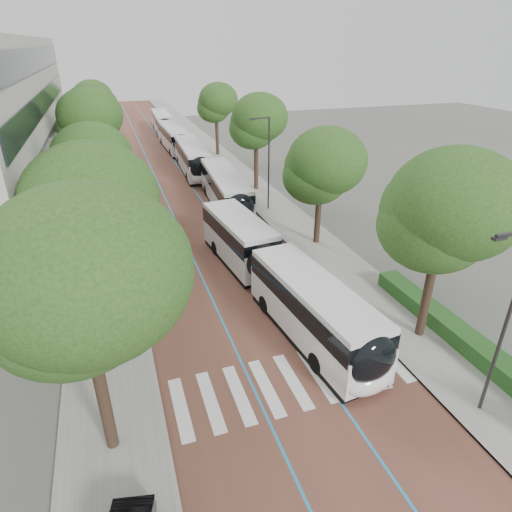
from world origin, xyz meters
The scene contains 20 objects.
ground centered at (0.00, 0.00, 0.00)m, with size 160.00×160.00×0.00m, color #51544C.
road centered at (0.00, 40.00, 0.01)m, with size 11.00×140.00×0.02m, color brown.
sidewalk_left centered at (-7.50, 40.00, 0.06)m, with size 4.00×140.00×0.12m, color gray.
sidewalk_right centered at (7.50, 40.00, 0.06)m, with size 4.00×140.00×0.12m, color gray.
kerb_left centered at (-5.60, 40.00, 0.06)m, with size 0.20×140.00×0.14m, color gray.
kerb_right centered at (5.60, 40.00, 0.06)m, with size 0.20×140.00×0.14m, color gray.
zebra_crossing centered at (0.20, 1.00, 0.03)m, with size 10.55×3.60×0.01m.
lane_line_left centered at (-1.60, 40.00, 0.02)m, with size 0.12×126.00×0.01m, color teal.
lane_line_right centered at (1.60, 40.00, 0.02)m, with size 0.12×126.00×0.01m, color teal.
hedge centered at (9.10, 0.00, 0.52)m, with size 1.20×14.00×0.80m, color #194317.
streetlight_near centered at (6.62, -3.00, 4.82)m, with size 1.82×0.20×8.00m.
streetlight_far centered at (6.62, 22.00, 4.82)m, with size 1.82×0.20×8.00m.
lamp_post_left centered at (-6.10, 8.00, 4.12)m, with size 0.14×0.14×8.00m, color #2E2E30.
trees_left centered at (-7.50, 22.04, 6.58)m, with size 6.46×60.88×9.74m.
trees_right centered at (7.70, 19.15, 6.29)m, with size 5.94×47.45×9.09m.
lead_bus centered at (1.96, 7.44, 1.63)m, with size 4.37×18.55×3.20m.
bus_queued_0 centered at (3.29, 23.42, 1.62)m, with size 3.26×12.53×3.20m.
bus_queued_1 centered at (2.81, 36.21, 1.62)m, with size 2.98×12.48×3.20m.
bus_queued_2 centered at (2.71, 48.80, 1.62)m, with size 2.79×12.45×3.20m.
bus_queued_3 centered at (2.93, 62.47, 1.62)m, with size 3.00×12.49×3.20m.
Camera 1 is at (-6.05, -12.25, 13.49)m, focal length 30.00 mm.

